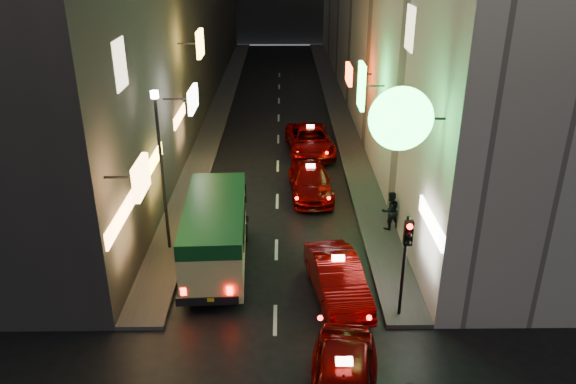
{
  "coord_description": "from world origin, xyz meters",
  "views": [
    {
      "loc": [
        0.26,
        -6.27,
        11.16
      ],
      "look_at": [
        0.46,
        13.0,
        2.5
      ],
      "focal_mm": 35.0,
      "sensor_mm": 36.0,
      "label": 1
    }
  ],
  "objects_px": {
    "minibus": "(215,228)",
    "taxi_near": "(343,384)",
    "lamp_post": "(161,162)",
    "traffic_light": "(406,247)"
  },
  "relations": [
    {
      "from": "minibus",
      "to": "taxi_near",
      "type": "height_order",
      "value": "minibus"
    },
    {
      "from": "taxi_near",
      "to": "lamp_post",
      "type": "distance_m",
      "value": 10.64
    },
    {
      "from": "minibus",
      "to": "lamp_post",
      "type": "bearing_deg",
      "value": 149.09
    },
    {
      "from": "traffic_light",
      "to": "minibus",
      "type": "bearing_deg",
      "value": 151.76
    },
    {
      "from": "taxi_near",
      "to": "traffic_light",
      "type": "height_order",
      "value": "traffic_light"
    },
    {
      "from": "minibus",
      "to": "traffic_light",
      "type": "bearing_deg",
      "value": -28.24
    },
    {
      "from": "minibus",
      "to": "lamp_post",
      "type": "xyz_separation_m",
      "value": [
        -2.01,
        1.2,
        2.1
      ]
    },
    {
      "from": "lamp_post",
      "to": "minibus",
      "type": "bearing_deg",
      "value": -30.91
    },
    {
      "from": "minibus",
      "to": "traffic_light",
      "type": "xyz_separation_m",
      "value": [
        6.19,
        -3.33,
        1.06
      ]
    },
    {
      "from": "traffic_light",
      "to": "lamp_post",
      "type": "distance_m",
      "value": 9.42
    }
  ]
}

